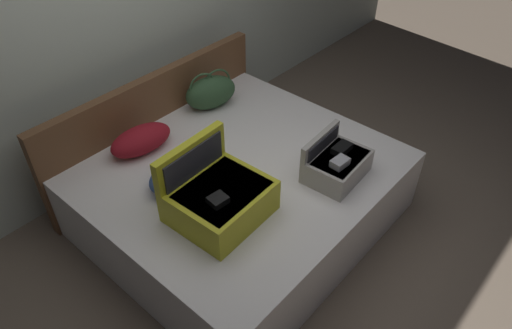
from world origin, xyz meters
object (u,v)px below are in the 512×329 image
Objects in this scene: duffel_bag at (211,92)px; pillow_center_head at (141,140)px; hard_case_large at (218,197)px; hard_case_medium at (336,164)px; bed at (242,194)px; pillow_near_headboard at (176,173)px.

duffel_bag is 1.02× the size of pillow_center_head.
duffel_bag is at bearing 45.34° from hard_case_large.
pillow_center_head is (-0.70, 1.21, -0.01)m from hard_case_medium.
bed is at bearing -63.62° from pillow_center_head.
pillow_near_headboard is at bearing 84.76° from hard_case_large.
duffel_bag reaches higher than hard_case_medium.
hard_case_large reaches higher than duffel_bag.
pillow_near_headboard is at bearing 131.45° from hard_case_medium.
pillow_near_headboard is (0.02, 0.43, -0.07)m from hard_case_large.
hard_case_medium reaches higher than bed.
hard_case_large is at bearing -154.56° from bed.
hard_case_medium is 0.96× the size of pillow_center_head.
pillow_center_head is (-0.74, -0.04, -0.05)m from duffel_bag.
bed is at bearing -29.23° from pillow_near_headboard.
duffel_bag is (0.41, 0.71, 0.40)m from bed.
duffel_bag is at bearing 84.31° from hard_case_medium.
hard_case_large is at bearing -95.68° from pillow_center_head.
hard_case_medium is (0.78, -0.34, -0.04)m from hard_case_large.
hard_case_large is (-0.42, -0.20, 0.40)m from bed.
hard_case_medium is at bearing -25.70° from hard_case_large.
hard_case_large is 1.36× the size of pillow_near_headboard.
bed is at bearing 120.38° from hard_case_medium.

